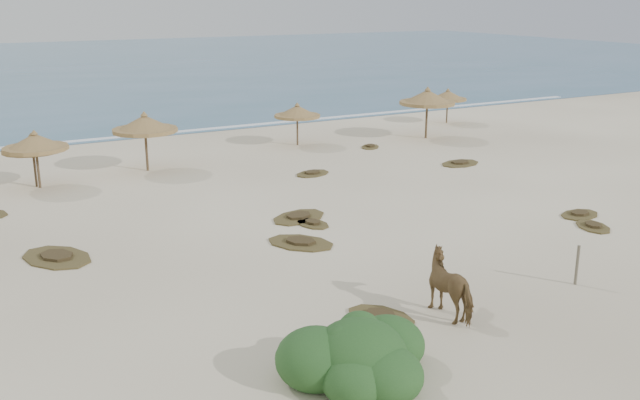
# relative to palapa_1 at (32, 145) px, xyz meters

# --- Properties ---
(ground) EXTENTS (160.00, 160.00, 0.00)m
(ground) POSITION_rel_palapa_1_xyz_m (8.81, -16.02, -1.95)
(ground) COLOR #F1E6C6
(ground) RESTS_ON ground
(ocean) EXTENTS (200.00, 100.00, 0.01)m
(ocean) POSITION_rel_palapa_1_xyz_m (8.81, 58.98, -1.95)
(ocean) COLOR #275B77
(ocean) RESTS_ON ground
(foam_line) EXTENTS (70.00, 0.60, 0.01)m
(foam_line) POSITION_rel_palapa_1_xyz_m (8.81, 9.98, -1.95)
(foam_line) COLOR white
(foam_line) RESTS_ON ground
(palapa_1) EXTENTS (3.39, 3.39, 2.52)m
(palapa_1) POSITION_rel_palapa_1_xyz_m (0.00, 0.00, 0.00)
(palapa_1) COLOR brown
(palapa_1) RESTS_ON ground
(palapa_2) EXTENTS (2.99, 2.99, 2.69)m
(palapa_2) POSITION_rel_palapa_1_xyz_m (0.10, -0.28, 0.13)
(palapa_2) COLOR brown
(palapa_2) RESTS_ON ground
(palapa_3) EXTENTS (3.97, 3.97, 3.00)m
(palapa_3) POSITION_rel_palapa_1_xyz_m (5.34, 0.62, 0.37)
(palapa_3) COLOR brown
(palapa_3) RESTS_ON ground
(palapa_4) EXTENTS (3.06, 3.06, 2.51)m
(palapa_4) POSITION_rel_palapa_1_xyz_m (14.80, 2.61, -0.00)
(palapa_4) COLOR brown
(palapa_4) RESTS_ON ground
(palapa_5) EXTENTS (3.80, 3.80, 3.17)m
(palapa_5) POSITION_rel_palapa_1_xyz_m (22.70, 0.72, 0.50)
(palapa_5) COLOR brown
(palapa_5) RESTS_ON ground
(palapa_6) EXTENTS (2.77, 2.77, 2.39)m
(palapa_6) POSITION_rel_palapa_1_xyz_m (27.18, 4.34, -0.10)
(palapa_6) COLOR brown
(palapa_6) RESTS_ON ground
(horse) EXTENTS (1.01, 2.09, 1.74)m
(horse) POSITION_rel_palapa_1_xyz_m (8.08, -19.96, -1.09)
(horse) COLOR olive
(horse) RESTS_ON ground
(fence_post_near) EXTENTS (0.11, 0.11, 1.26)m
(fence_post_near) POSITION_rel_palapa_1_xyz_m (12.74, -20.10, -1.33)
(fence_post_near) COLOR #6C6451
(fence_post_near) RESTS_ON ground
(bush) EXTENTS (3.71, 3.27, 1.66)m
(bush) POSITION_rel_palapa_1_xyz_m (4.03, -21.64, -1.41)
(bush) COLOR #2C5725
(bush) RESTS_ON ground
(scrub_1) EXTENTS (2.88, 3.38, 0.16)m
(scrub_1) POSITION_rel_palapa_1_xyz_m (-0.76, -10.17, -1.90)
(scrub_1) COLOR brown
(scrub_1) RESTS_ON ground
(scrub_2) EXTENTS (1.23, 1.69, 0.16)m
(scrub_2) POSITION_rel_palapa_1_xyz_m (8.48, -11.08, -1.90)
(scrub_2) COLOR brown
(scrub_2) RESTS_ON ground
(scrub_3) EXTENTS (2.93, 2.47, 0.16)m
(scrub_3) POSITION_rel_palapa_1_xyz_m (8.40, -10.07, -1.90)
(scrub_3) COLOR brown
(scrub_3) RESTS_ON ground
(scrub_4) EXTENTS (2.07, 1.55, 0.16)m
(scrub_4) POSITION_rel_palapa_1_xyz_m (18.41, -15.18, -1.90)
(scrub_4) COLOR brown
(scrub_4) RESTS_ON ground
(scrub_5) EXTENTS (2.55, 1.89, 0.16)m
(scrub_5) POSITION_rel_palapa_1_xyz_m (20.02, -5.82, -1.90)
(scrub_5) COLOR brown
(scrub_5) RESTS_ON ground
(scrub_7) EXTENTS (2.20, 1.77, 0.16)m
(scrub_7) POSITION_rel_palapa_1_xyz_m (12.23, -4.05, -1.90)
(scrub_7) COLOR brown
(scrub_7) RESTS_ON ground
(scrub_9) EXTENTS (2.77, 2.99, 0.16)m
(scrub_9) POSITION_rel_palapa_1_xyz_m (7.07, -12.80, -1.90)
(scrub_9) COLOR brown
(scrub_9) RESTS_ON ground
(scrub_10) EXTENTS (1.77, 1.80, 0.16)m
(scrub_10) POSITION_rel_palapa_1_xyz_m (18.17, -0.02, -1.90)
(scrub_10) COLOR brown
(scrub_10) RESTS_ON ground
(scrub_11) EXTENTS (2.02, 2.39, 0.16)m
(scrub_11) POSITION_rel_palapa_1_xyz_m (6.23, -19.23, -1.90)
(scrub_11) COLOR brown
(scrub_11) RESTS_ON ground
(scrub_12) EXTENTS (1.71, 2.03, 0.16)m
(scrub_12) POSITION_rel_palapa_1_xyz_m (17.66, -16.50, -1.90)
(scrub_12) COLOR brown
(scrub_12) RESTS_ON ground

